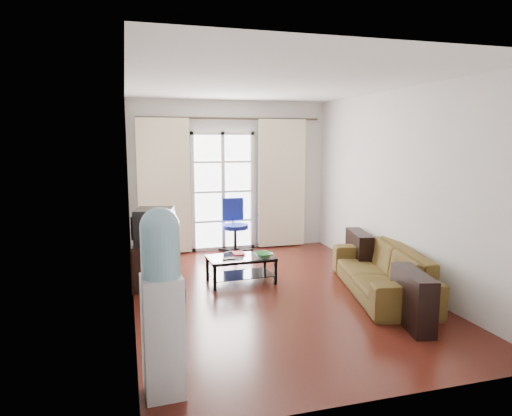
{
  "coord_description": "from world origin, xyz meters",
  "views": [
    {
      "loc": [
        -1.83,
        -5.51,
        2.01
      ],
      "look_at": [
        -0.16,
        0.35,
        1.09
      ],
      "focal_mm": 32.0,
      "sensor_mm": 36.0,
      "label": 1
    }
  ],
  "objects_px": {
    "coffee_table": "(241,266)",
    "water_cooler": "(162,299)",
    "sofa": "(381,271)",
    "tv_stand": "(154,264)",
    "crt_tv": "(153,226)",
    "task_chair": "(235,237)"
  },
  "relations": [
    {
      "from": "task_chair",
      "to": "water_cooler",
      "type": "height_order",
      "value": "water_cooler"
    },
    {
      "from": "sofa",
      "to": "coffee_table",
      "type": "xyz_separation_m",
      "value": [
        -1.66,
        0.94,
        -0.06
      ]
    },
    {
      "from": "sofa",
      "to": "water_cooler",
      "type": "height_order",
      "value": "water_cooler"
    },
    {
      "from": "tv_stand",
      "to": "task_chair",
      "type": "bearing_deg",
      "value": 51.93
    },
    {
      "from": "tv_stand",
      "to": "crt_tv",
      "type": "height_order",
      "value": "crt_tv"
    },
    {
      "from": "coffee_table",
      "to": "task_chair",
      "type": "distance_m",
      "value": 1.75
    },
    {
      "from": "water_cooler",
      "to": "tv_stand",
      "type": "bearing_deg",
      "value": 84.82
    },
    {
      "from": "sofa",
      "to": "water_cooler",
      "type": "distance_m",
      "value": 3.42
    },
    {
      "from": "tv_stand",
      "to": "crt_tv",
      "type": "distance_m",
      "value": 0.54
    },
    {
      "from": "tv_stand",
      "to": "task_chair",
      "type": "relative_size",
      "value": 0.84
    },
    {
      "from": "sofa",
      "to": "task_chair",
      "type": "relative_size",
      "value": 2.31
    },
    {
      "from": "sofa",
      "to": "coffee_table",
      "type": "height_order",
      "value": "sofa"
    },
    {
      "from": "crt_tv",
      "to": "water_cooler",
      "type": "relative_size",
      "value": 0.41
    },
    {
      "from": "sofa",
      "to": "coffee_table",
      "type": "bearing_deg",
      "value": -106.63
    },
    {
      "from": "sofa",
      "to": "tv_stand",
      "type": "distance_m",
      "value": 3.08
    },
    {
      "from": "sofa",
      "to": "tv_stand",
      "type": "xyz_separation_m",
      "value": [
        -2.85,
        1.19,
        -0.01
      ]
    },
    {
      "from": "sofa",
      "to": "tv_stand",
      "type": "height_order",
      "value": "sofa"
    },
    {
      "from": "coffee_table",
      "to": "water_cooler",
      "type": "xyz_separation_m",
      "value": [
        -1.28,
        -2.62,
        0.55
      ]
    },
    {
      "from": "coffee_table",
      "to": "water_cooler",
      "type": "distance_m",
      "value": 2.97
    },
    {
      "from": "coffee_table",
      "to": "tv_stand",
      "type": "height_order",
      "value": "tv_stand"
    },
    {
      "from": "sofa",
      "to": "coffee_table",
      "type": "relative_size",
      "value": 2.36
    },
    {
      "from": "tv_stand",
      "to": "task_chair",
      "type": "height_order",
      "value": "task_chair"
    }
  ]
}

